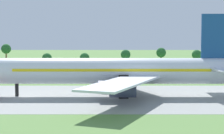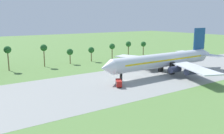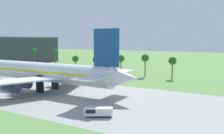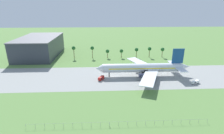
% 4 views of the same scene
% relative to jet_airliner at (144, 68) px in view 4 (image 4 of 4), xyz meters
% --- Properties ---
extents(ground_plane, '(600.00, 600.00, 0.00)m').
position_rel_jet_airliner_xyz_m(ground_plane, '(-23.19, -1.23, -6.29)').
color(ground_plane, '#5B8442').
extents(taxiway_strip, '(320.00, 44.00, 0.02)m').
position_rel_jet_airliner_xyz_m(taxiway_strip, '(-23.19, -1.23, -6.28)').
color(taxiway_strip, gray).
rests_on(taxiway_strip, ground_plane).
extents(jet_airliner, '(69.99, 61.56, 20.58)m').
position_rel_jet_airliner_xyz_m(jet_airliner, '(0.00, 0.00, 0.00)').
color(jet_airliner, silver).
rests_on(jet_airliner, ground_plane).
extents(baggage_tug, '(6.49, 4.98, 2.08)m').
position_rel_jet_airliner_xyz_m(baggage_tug, '(31.90, -15.43, -5.15)').
color(baggage_tug, black).
rests_on(baggage_tug, ground_plane).
extents(fuel_truck, '(4.51, 5.69, 2.51)m').
position_rel_jet_airliner_xyz_m(fuel_truck, '(-31.52, -6.42, -4.94)').
color(fuel_truck, black).
rests_on(fuel_truck, ground_plane).
extents(perimeter_fence, '(80.10, 0.10, 2.10)m').
position_rel_jet_airliner_xyz_m(perimeter_fence, '(-23.19, -56.23, -4.84)').
color(perimeter_fence, gray).
rests_on(perimeter_fence, ground_plane).
extents(no_stopping_sign, '(0.44, 0.08, 1.68)m').
position_rel_jet_airliner_xyz_m(no_stopping_sign, '(-27.25, -56.54, -5.24)').
color(no_stopping_sign, gray).
rests_on(no_stopping_sign, ground_plane).
extents(terminal_building, '(36.72, 61.20, 19.40)m').
position_rel_jet_airliner_xyz_m(terminal_building, '(-95.25, 59.61, 3.42)').
color(terminal_building, '#333842').
rests_on(terminal_building, ground_plane).
extents(palm_tree_row, '(91.82, 3.60, 12.20)m').
position_rel_jet_airliner_xyz_m(palm_tree_row, '(-12.71, 47.99, 1.94)').
color(palm_tree_row, brown).
rests_on(palm_tree_row, ground_plane).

